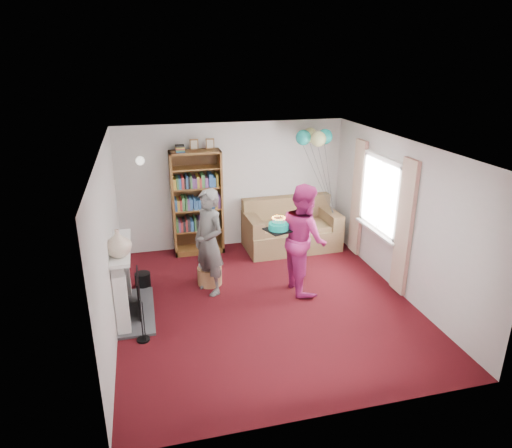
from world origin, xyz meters
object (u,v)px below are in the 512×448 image
object	(u,v)px
bookcase	(197,204)
person_magenta	(304,238)
sofa	(290,230)
birthday_cake	(279,227)
person_striped	(209,242)

from	to	relation	value
bookcase	person_magenta	world-z (taller)	bookcase
bookcase	person_magenta	distance (m)	2.48
sofa	birthday_cake	size ratio (longest dim) A/B	4.87
person_striped	person_magenta	size ratio (longest dim) A/B	0.97
sofa	person_striped	distance (m)	2.44
sofa	person_magenta	world-z (taller)	person_magenta
person_magenta	birthday_cake	xyz separation A→B (m)	(-0.43, -0.01, 0.25)
bookcase	birthday_cake	xyz separation A→B (m)	(1.05, -1.99, 0.16)
birthday_cake	bookcase	bearing A→B (deg)	117.90
sofa	bookcase	bearing A→B (deg)	171.46
sofa	person_magenta	bearing A→B (deg)	-103.08
bookcase	birthday_cake	bearing A→B (deg)	-62.10
bookcase	person_striped	size ratio (longest dim) A/B	1.27
person_striped	person_magenta	bearing A→B (deg)	52.80
bookcase	sofa	size ratio (longest dim) A/B	1.21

